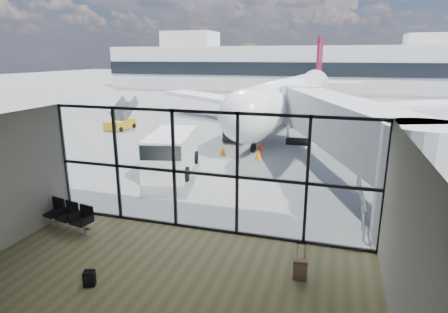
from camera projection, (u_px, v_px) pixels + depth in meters
The scene contains 22 objects.
ground at pixel (303, 104), 50.99m from camera, with size 220.00×220.00×0.00m, color slate.
lounge_shell at pixel (137, 215), 8.88m from camera, with size 12.02×8.01×4.51m.
glass_curtain_wall at pixel (205, 173), 13.42m from camera, with size 12.10×0.12×4.50m.
jet_bridge at pixel (346, 130), 18.47m from camera, with size 8.00×16.50×4.33m.
apron_railing at pixel (361, 195), 15.50m from camera, with size 0.06×5.46×1.11m.
far_terminal at pixel (312, 67), 70.37m from camera, with size 80.00×12.20×11.00m.
tree_0 at pixel (130, 63), 91.87m from camera, with size 4.95×4.95×7.12m.
tree_1 at pixel (152, 60), 90.04m from camera, with size 5.61×5.61×8.07m.
tree_2 at pixel (175, 58), 88.21m from camera, with size 6.27×6.27×9.03m.
tree_3 at pixel (199, 63), 86.87m from camera, with size 4.95×4.95×7.12m.
tree_4 at pixel (224, 60), 85.04m from camera, with size 5.61×5.61×8.07m.
tree_5 at pixel (249, 58), 83.21m from camera, with size 6.27×6.27×9.03m.
seating_row at pixel (69, 214), 14.05m from camera, with size 2.27×1.07×1.01m.
backpack at pixel (89, 279), 10.53m from camera, with size 0.37×0.36×0.47m.
suitcase at pixel (300, 269), 10.81m from camera, with size 0.42×0.33×1.10m.
airliner at pixel (295, 95), 36.13m from camera, with size 29.02×33.71×8.69m.
service_van at pixel (171, 152), 20.71m from camera, with size 3.28×5.39×2.19m.
belt_loader at pixel (236, 132), 29.19m from camera, with size 1.51×3.68×1.69m.
mobile_stairs at pixel (121, 123), 33.13m from camera, with size 1.93×3.31×2.24m.
traffic_cone_a at pixel (260, 146), 25.60m from camera, with size 0.46×0.46×0.65m.
traffic_cone_b at pixel (223, 151), 24.44m from camera, with size 0.44×0.44×0.63m.
traffic_cone_c at pixel (259, 155), 23.45m from camera, with size 0.45×0.45×0.64m.
Camera 1 is at (4.34, -12.07, 6.30)m, focal length 30.00 mm.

